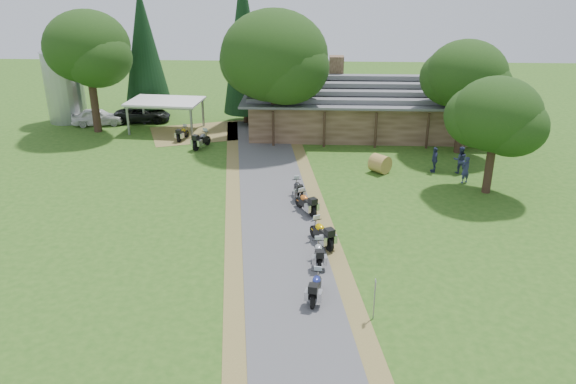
{
  "coord_description": "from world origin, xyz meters",
  "views": [
    {
      "loc": [
        1.12,
        -22.88,
        13.64
      ],
      "look_at": [
        -0.22,
        6.16,
        1.6
      ],
      "focal_mm": 35.0,
      "sensor_mm": 36.0,
      "label": 1
    }
  ],
  "objects_px": {
    "car_white_sedan": "(97,115)",
    "car_dark_suv": "(142,111)",
    "hay_bale": "(380,164)",
    "silo": "(64,84)",
    "carport": "(166,115)",
    "motorcycle_row_c": "(322,232)",
    "motorcycle_row_b": "(319,252)",
    "motorcycle_row_e": "(298,188)",
    "lodge": "(371,103)",
    "motorcycle_row_a": "(316,286)",
    "motorcycle_carport_b": "(201,139)",
    "motorcycle_row_d": "(306,202)",
    "motorcycle_carport_a": "(183,133)"
  },
  "relations": [
    {
      "from": "carport",
      "to": "motorcycle_row_b",
      "type": "xyz_separation_m",
      "value": [
        12.97,
        -22.49,
        -0.7
      ]
    },
    {
      "from": "motorcycle_row_b",
      "to": "lodge",
      "type": "bearing_deg",
      "value": -14.93
    },
    {
      "from": "motorcycle_carport_b",
      "to": "hay_bale",
      "type": "distance_m",
      "value": 14.23
    },
    {
      "from": "car_dark_suv",
      "to": "hay_bale",
      "type": "relative_size",
      "value": 4.26
    },
    {
      "from": "motorcycle_row_b",
      "to": "carport",
      "type": "bearing_deg",
      "value": 26.12
    },
    {
      "from": "motorcycle_row_b",
      "to": "motorcycle_carport_b",
      "type": "bearing_deg",
      "value": 23.16
    },
    {
      "from": "motorcycle_row_b",
      "to": "hay_bale",
      "type": "xyz_separation_m",
      "value": [
        4.29,
        12.9,
        0.02
      ]
    },
    {
      "from": "car_white_sedan",
      "to": "car_dark_suv",
      "type": "height_order",
      "value": "car_dark_suv"
    },
    {
      "from": "carport",
      "to": "motorcycle_row_b",
      "type": "height_order",
      "value": "carport"
    },
    {
      "from": "motorcycle_carport_a",
      "to": "motorcycle_row_d",
      "type": "bearing_deg",
      "value": -129.64
    },
    {
      "from": "car_dark_suv",
      "to": "motorcycle_carport_b",
      "type": "bearing_deg",
      "value": -144.71
    },
    {
      "from": "silo",
      "to": "motorcycle_row_c",
      "type": "bearing_deg",
      "value": -45.31
    },
    {
      "from": "car_white_sedan",
      "to": "silo",
      "type": "bearing_deg",
      "value": 56.69
    },
    {
      "from": "motorcycle_row_d",
      "to": "motorcycle_carport_a",
      "type": "distance_m",
      "value": 17.28
    },
    {
      "from": "motorcycle_row_d",
      "to": "motorcycle_row_b",
      "type": "bearing_deg",
      "value": 154.92
    },
    {
      "from": "car_dark_suv",
      "to": "motorcycle_carport_a",
      "type": "xyz_separation_m",
      "value": [
        4.84,
        -5.32,
        -0.44
      ]
    },
    {
      "from": "motorcycle_row_c",
      "to": "motorcycle_row_a",
      "type": "bearing_deg",
      "value": 148.24
    },
    {
      "from": "carport",
      "to": "hay_bale",
      "type": "distance_m",
      "value": 19.76
    },
    {
      "from": "motorcycle_row_b",
      "to": "motorcycle_row_a",
      "type": "bearing_deg",
      "value": 173.49
    },
    {
      "from": "motorcycle_row_b",
      "to": "motorcycle_row_e",
      "type": "height_order",
      "value": "motorcycle_row_b"
    },
    {
      "from": "carport",
      "to": "car_white_sedan",
      "type": "bearing_deg",
      "value": 173.06
    },
    {
      "from": "motorcycle_row_b",
      "to": "motorcycle_row_d",
      "type": "height_order",
      "value": "motorcycle_row_d"
    },
    {
      "from": "motorcycle_row_a",
      "to": "carport",
      "type": "bearing_deg",
      "value": 35.72
    },
    {
      "from": "motorcycle_row_a",
      "to": "motorcycle_row_b",
      "type": "relative_size",
      "value": 1.04
    },
    {
      "from": "motorcycle_row_c",
      "to": "motorcycle_carport_b",
      "type": "xyz_separation_m",
      "value": [
        -9.23,
        15.78,
        0.01
      ]
    },
    {
      "from": "lodge",
      "to": "motorcycle_row_e",
      "type": "relative_size",
      "value": 11.92
    },
    {
      "from": "car_white_sedan",
      "to": "lodge",
      "type": "bearing_deg",
      "value": -104.43
    },
    {
      "from": "motorcycle_row_b",
      "to": "motorcycle_carport_b",
      "type": "distance_m",
      "value": 19.98
    },
    {
      "from": "motorcycle_row_c",
      "to": "motorcycle_row_e",
      "type": "distance_m",
      "value": 6.31
    },
    {
      "from": "carport",
      "to": "hay_bale",
      "type": "xyz_separation_m",
      "value": [
        17.26,
        -9.59,
        -0.69
      ]
    },
    {
      "from": "car_white_sedan",
      "to": "motorcycle_row_b",
      "type": "bearing_deg",
      "value": -152.99
    },
    {
      "from": "car_dark_suv",
      "to": "motorcycle_row_a",
      "type": "distance_m",
      "value": 32.27
    },
    {
      "from": "motorcycle_row_c",
      "to": "motorcycle_row_b",
      "type": "bearing_deg",
      "value": 147.14
    },
    {
      "from": "car_white_sedan",
      "to": "carport",
      "type": "bearing_deg",
      "value": -114.44
    },
    {
      "from": "car_dark_suv",
      "to": "motorcycle_row_d",
      "type": "xyz_separation_m",
      "value": [
        15.15,
        -19.19,
        -0.37
      ]
    },
    {
      "from": "car_dark_suv",
      "to": "hay_bale",
      "type": "bearing_deg",
      "value": -128.74
    },
    {
      "from": "lodge",
      "to": "motorcycle_row_a",
      "type": "relative_size",
      "value": 11.46
    },
    {
      "from": "motorcycle_row_e",
      "to": "motorcycle_carport_a",
      "type": "xyz_separation_m",
      "value": [
        -9.78,
        11.66,
        -0.02
      ]
    },
    {
      "from": "lodge",
      "to": "motorcycle_row_b",
      "type": "bearing_deg",
      "value": -101.08
    },
    {
      "from": "car_dark_suv",
      "to": "car_white_sedan",
      "type": "bearing_deg",
      "value": 101.07
    },
    {
      "from": "car_white_sedan",
      "to": "motorcycle_row_e",
      "type": "xyz_separation_m",
      "value": [
        18.29,
        -15.75,
        -0.33
      ]
    },
    {
      "from": "silo",
      "to": "motorcycle_carport_b",
      "type": "bearing_deg",
      "value": -28.28
    },
    {
      "from": "motorcycle_row_e",
      "to": "motorcycle_carport_b",
      "type": "relative_size",
      "value": 0.87
    },
    {
      "from": "hay_bale",
      "to": "motorcycle_row_e",
      "type": "bearing_deg",
      "value": -139.5
    },
    {
      "from": "motorcycle_carport_b",
      "to": "car_dark_suv",
      "type": "bearing_deg",
      "value": 65.11
    },
    {
      "from": "motorcycle_carport_b",
      "to": "motorcycle_row_a",
      "type": "bearing_deg",
      "value": -134.43
    },
    {
      "from": "motorcycle_row_b",
      "to": "hay_bale",
      "type": "bearing_deg",
      "value": -22.25
    },
    {
      "from": "silo",
      "to": "carport",
      "type": "height_order",
      "value": "silo"
    },
    {
      "from": "lodge",
      "to": "motorcycle_row_c",
      "type": "bearing_deg",
      "value": -101.7
    },
    {
      "from": "motorcycle_row_a",
      "to": "motorcycle_row_e",
      "type": "height_order",
      "value": "motorcycle_row_a"
    }
  ]
}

